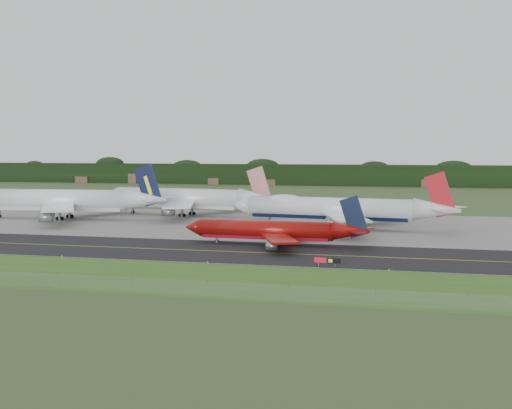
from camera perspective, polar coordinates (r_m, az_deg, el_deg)
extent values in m
plane|color=#395025|center=(150.88, -0.27, -3.63)|extent=(600.00, 600.00, 0.00)
cube|color=#30611C|center=(117.82, -4.65, -5.93)|extent=(400.00, 30.00, 0.01)
cube|color=black|center=(147.05, -0.67, -3.84)|extent=(400.00, 32.00, 0.02)
cube|color=gray|center=(200.24, 3.47, -1.63)|extent=(400.00, 78.00, 0.01)
cube|color=yellow|center=(147.05, -0.67, -3.83)|extent=(400.00, 0.40, 0.00)
cube|color=silver|center=(132.33, -2.44, -4.76)|extent=(400.00, 0.25, 0.00)
plane|color=slate|center=(105.64, -6.99, -6.56)|extent=(320.00, 0.00, 320.00)
cylinder|color=slate|center=(105.64, -6.99, -6.56)|extent=(0.10, 0.10, 2.20)
cube|color=black|center=(421.42, 9.35, 2.32)|extent=(700.00, 24.00, 12.00)
cylinder|color=silver|center=(191.10, 5.86, -0.28)|extent=(45.15, 11.32, 5.69)
cube|color=black|center=(191.26, 5.85, -0.84)|extent=(42.75, 9.62, 1.99)
cone|color=silver|center=(199.48, -1.11, -0.06)|extent=(6.27, 6.35, 5.69)
cone|color=silver|center=(185.32, 14.30, -0.41)|extent=(12.45, 7.14, 5.69)
ellipsoid|color=silver|center=(194.79, 2.31, 0.29)|extent=(12.12, 6.27, 3.63)
cube|color=silver|center=(176.97, 7.15, -1.00)|extent=(15.42, 26.61, 0.49)
cube|color=silver|center=(201.49, 8.98, -0.36)|extent=(20.37, 25.75, 0.49)
cube|color=red|center=(184.96, 14.52, 0.77)|extent=(8.17, 1.49, 11.79)
cylinder|color=gray|center=(178.56, 6.10, -1.44)|extent=(3.38, 2.76, 2.39)
cylinder|color=gray|center=(201.90, 7.97, -0.78)|extent=(3.38, 2.76, 2.39)
cylinder|color=gray|center=(166.64, 6.78, -1.87)|extent=(3.38, 2.76, 2.39)
cylinder|color=gray|center=(211.47, 10.04, -0.57)|extent=(3.38, 2.76, 2.39)
cylinder|color=black|center=(196.91, 1.08, -1.58)|extent=(1.07, 0.59, 1.02)
cylinder|color=slate|center=(187.48, 6.64, -1.49)|extent=(0.89, 0.89, 3.80)
cylinder|color=black|center=(187.62, 6.64, -1.91)|extent=(1.08, 0.64, 1.02)
cylinder|color=slate|center=(193.49, 7.13, -1.31)|extent=(0.89, 0.89, 3.80)
cylinder|color=black|center=(193.63, 7.12, -1.72)|extent=(1.08, 0.64, 1.02)
cylinder|color=maroon|center=(158.44, 0.77, -2.02)|extent=(30.46, 5.23, 4.10)
cube|color=maroon|center=(158.59, 0.77, -2.50)|extent=(28.91, 4.15, 1.44)
cone|color=maroon|center=(163.91, -4.98, -1.82)|extent=(3.94, 4.24, 4.10)
cone|color=maroon|center=(154.29, 7.64, -2.12)|extent=(8.15, 4.40, 4.10)
cube|color=maroon|center=(149.07, 1.80, -2.71)|extent=(11.61, 17.69, 0.46)
cube|color=maroon|center=(165.34, 3.31, -2.01)|extent=(12.58, 17.53, 0.46)
cube|color=black|center=(153.88, 7.86, -0.98)|extent=(6.49, 0.57, 9.34)
cylinder|color=gray|center=(145.42, 1.28, -3.34)|extent=(2.30, 1.81, 1.72)
cylinder|color=gray|center=(169.44, 3.52, -2.23)|extent=(2.30, 1.81, 1.72)
cylinder|color=black|center=(162.31, -3.15, -2.93)|extent=(0.75, 0.36, 0.74)
cylinder|color=slate|center=(155.91, 1.40, -2.98)|extent=(0.60, 0.60, 2.12)
cylinder|color=black|center=(156.00, 1.40, -3.23)|extent=(0.75, 0.40, 0.74)
cylinder|color=slate|center=(160.23, 1.83, -2.78)|extent=(0.60, 0.60, 2.12)
cylinder|color=black|center=(160.32, 1.82, -3.02)|extent=(0.75, 0.40, 0.74)
cylinder|color=white|center=(224.84, -15.94, 0.37)|extent=(47.26, 9.65, 6.31)
cube|color=silver|center=(224.99, -15.92, -0.15)|extent=(44.81, 7.91, 2.21)
cone|color=white|center=(213.30, -8.78, 0.41)|extent=(12.80, 7.18, 6.31)
cube|color=white|center=(208.63, -15.55, -0.23)|extent=(21.05, 28.63, 0.56)
cube|color=white|center=(234.09, -12.54, 0.32)|extent=(17.92, 29.23, 0.56)
cube|color=black|center=(212.82, -8.61, 1.52)|extent=(8.84, 1.13, 12.73)
cylinder|color=gray|center=(210.95, -16.36, -0.66)|extent=(3.62, 2.89, 2.65)
cylinder|color=gray|center=(235.11, -13.42, -0.10)|extent=(3.62, 2.89, 2.65)
cylinder|color=gray|center=(197.55, -16.48, -1.00)|extent=(3.62, 2.89, 2.65)
cylinder|color=gray|center=(244.14, -11.04, 0.11)|extent=(3.62, 2.89, 2.65)
cylinder|color=black|center=(233.72, -19.83, -0.88)|extent=(1.17, 0.59, 1.14)
cylinder|color=slate|center=(220.39, -15.44, -0.71)|extent=(0.94, 0.94, 4.00)
cylinder|color=black|center=(220.52, -15.43, -1.08)|extent=(1.17, 0.65, 1.14)
cylinder|color=slate|center=(226.62, -14.67, -0.56)|extent=(0.94, 0.94, 4.00)
cylinder|color=black|center=(226.75, -14.67, -0.92)|extent=(1.17, 0.65, 1.14)
cylinder|color=white|center=(228.71, -6.31, 0.53)|extent=(44.32, 12.38, 6.10)
cube|color=white|center=(228.85, -6.31, 0.04)|extent=(41.93, 10.55, 2.13)
cone|color=white|center=(241.69, -11.43, 0.68)|extent=(6.31, 6.83, 6.10)
cone|color=white|center=(216.54, 0.11, 0.46)|extent=(12.35, 7.71, 6.10)
cube|color=white|center=(214.10, -6.15, -0.02)|extent=(14.82, 26.37, 0.55)
cube|color=white|center=(236.34, -3.19, 0.42)|extent=(20.43, 25.37, 0.55)
cube|color=#A90C0D|center=(216.04, 0.28, 1.50)|extent=(8.39, 1.70, 12.12)
cylinder|color=gray|center=(209.20, -7.03, -0.59)|extent=(3.66, 3.02, 2.56)
cylinder|color=gray|center=(242.02, -2.65, 0.12)|extent=(3.66, 3.02, 2.56)
cylinder|color=black|center=(237.67, -9.82, -0.60)|extent=(1.16, 0.65, 1.10)
cylinder|color=slate|center=(224.38, -5.94, -0.50)|extent=(0.97, 0.97, 3.85)
cylinder|color=black|center=(224.50, -5.93, -0.85)|extent=(1.17, 0.70, 1.10)
cylinder|color=slate|center=(230.25, -5.13, -0.37)|extent=(0.97, 0.97, 3.85)
cylinder|color=black|center=(230.37, -5.13, -0.71)|extent=(1.17, 0.70, 1.10)
cylinder|color=slate|center=(129.97, 5.02, -4.80)|extent=(0.12, 0.12, 0.71)
cylinder|color=slate|center=(129.27, 6.34, -4.86)|extent=(0.12, 0.12, 0.71)
cube|color=#A50C1E|center=(129.77, 5.16, -4.45)|extent=(2.24, 0.36, 0.91)
cube|color=black|center=(129.32, 5.99, -4.49)|extent=(1.03, 0.26, 0.91)
cube|color=black|center=(129.06, 6.52, -4.51)|extent=(1.23, 0.28, 0.91)
cylinder|color=yellow|center=(144.52, -15.26, -4.05)|extent=(0.16, 0.16, 0.50)
cylinder|color=yellow|center=(132.31, -3.88, -4.67)|extent=(0.16, 0.16, 0.50)
cylinder|color=yellow|center=(125.95, 10.60, -5.21)|extent=(0.16, 0.16, 0.50)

